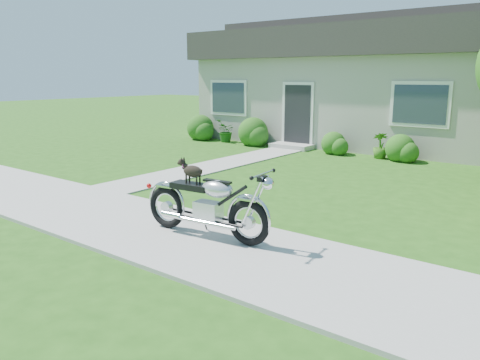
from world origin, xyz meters
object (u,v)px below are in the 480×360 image
(motorcycle_with_dog, at_px, (208,204))
(potted_plant_right, at_px, (380,146))
(house, at_px, (376,83))
(potted_plant_left, at_px, (226,131))

(motorcycle_with_dog, bearing_deg, potted_plant_right, 88.82)
(house, bearing_deg, potted_plant_left, -141.15)
(motorcycle_with_dog, bearing_deg, house, 95.25)
(house, xyz_separation_m, potted_plant_left, (-4.28, -3.44, -1.74))
(potted_plant_left, distance_m, potted_plant_right, 5.87)
(potted_plant_left, relative_size, potted_plant_right, 1.08)
(potted_plant_right, distance_m, motorcycle_with_dog, 8.42)
(house, relative_size, potted_plant_left, 15.14)
(potted_plant_left, bearing_deg, potted_plant_right, 0.00)
(motorcycle_with_dog, bearing_deg, potted_plant_left, 122.38)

